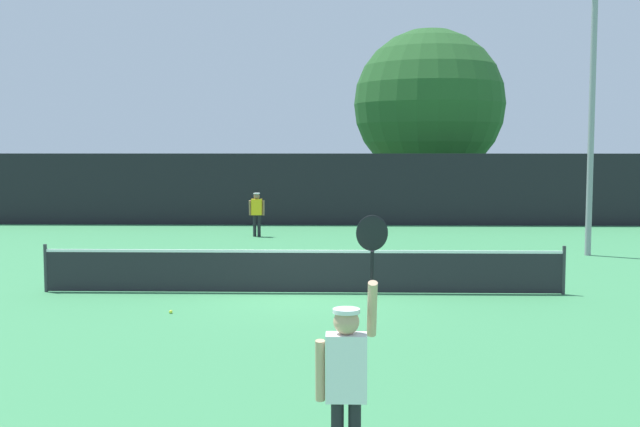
{
  "coord_description": "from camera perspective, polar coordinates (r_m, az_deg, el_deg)",
  "views": [
    {
      "loc": [
        0.83,
        -16.81,
        3.17
      ],
      "look_at": [
        0.27,
        4.6,
        1.39
      ],
      "focal_mm": 43.27,
      "sensor_mm": 36.0,
      "label": 1
    }
  ],
  "objects": [
    {
      "name": "tennis_net",
      "position": [
        17.04,
        -1.31,
        -4.21
      ],
      "size": [
        11.53,
        0.08,
        1.07
      ],
      "color": "#232328",
      "rests_on": "ground"
    },
    {
      "name": "player_receiving",
      "position": [
        28.08,
        -4.7,
        0.26
      ],
      "size": [
        0.57,
        0.23,
        1.59
      ],
      "rotation": [
        0.0,
        0.0,
        3.14
      ],
      "color": "yellow",
      "rests_on": "ground"
    },
    {
      "name": "large_tree",
      "position": [
        38.13,
        8.08,
        7.99
      ],
      "size": [
        7.29,
        7.29,
        9.0
      ],
      "color": "brown",
      "rests_on": "ground"
    },
    {
      "name": "player_serving",
      "position": [
        7.27,
        2.03,
        -11.48
      ],
      "size": [
        0.67,
        0.4,
        2.57
      ],
      "color": "white",
      "rests_on": "ground"
    },
    {
      "name": "ground_plane",
      "position": [
        17.13,
        -1.31,
        -5.9
      ],
      "size": [
        120.0,
        120.0,
        0.0
      ],
      "primitive_type": "plane",
      "color": "#387F4C"
    },
    {
      "name": "tennis_ball",
      "position": [
        15.3,
        -10.98,
        -7.15
      ],
      "size": [
        0.07,
        0.07,
        0.07
      ],
      "primitive_type": "sphere",
      "color": "#CCE033",
      "rests_on": "ground"
    },
    {
      "name": "parked_car_mid",
      "position": [
        38.45,
        3.3,
        1.19
      ],
      "size": [
        2.36,
        4.39,
        1.69
      ],
      "rotation": [
        0.0,
        0.0,
        -0.11
      ],
      "color": "red",
      "rests_on": "ground"
    },
    {
      "name": "light_pole",
      "position": [
        24.35,
        19.49,
        8.05
      ],
      "size": [
        1.18,
        0.28,
        8.23
      ],
      "color": "gray",
      "rests_on": "ground"
    },
    {
      "name": "perimeter_fence",
      "position": [
        32.28,
        0.03,
        1.8
      ],
      "size": [
        30.43,
        0.12,
        3.0
      ],
      "primitive_type": "cube",
      "color": "black",
      "rests_on": "ground"
    },
    {
      "name": "parked_car_near",
      "position": [
        41.04,
        -10.79,
        1.34
      ],
      "size": [
        2.44,
        4.42,
        1.69
      ],
      "rotation": [
        0.0,
        0.0,
        0.13
      ],
      "color": "navy",
      "rests_on": "ground"
    },
    {
      "name": "parked_car_far",
      "position": [
        40.6,
        9.29,
        1.32
      ],
      "size": [
        2.24,
        4.34,
        1.69
      ],
      "rotation": [
        0.0,
        0.0,
        0.08
      ],
      "color": "black",
      "rests_on": "ground"
    }
  ]
}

